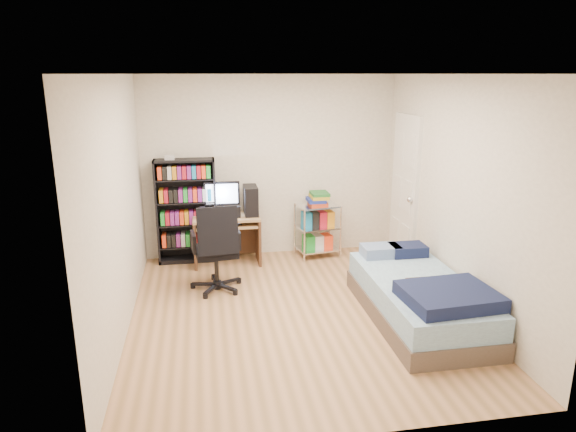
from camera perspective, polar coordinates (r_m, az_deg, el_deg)
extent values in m
cube|color=tan|center=(5.67, 0.91, -10.88)|extent=(3.50, 4.00, 0.04)
cube|color=white|center=(5.08, 1.04, 15.74)|extent=(3.50, 4.00, 0.04)
cube|color=silver|center=(7.18, -2.02, 5.49)|extent=(3.50, 0.04, 2.50)
cube|color=silver|center=(3.36, 7.38, -6.49)|extent=(3.50, 0.04, 2.50)
cube|color=silver|center=(5.21, -18.54, 0.81)|extent=(0.04, 4.00, 2.50)
cube|color=silver|center=(5.82, 18.39, 2.30)|extent=(0.04, 4.00, 2.50)
cube|color=black|center=(7.06, -11.22, 0.52)|extent=(0.80, 0.27, 1.42)
cube|color=black|center=(7.20, -11.01, -3.22)|extent=(0.74, 0.25, 0.02)
cube|color=#B0172A|center=(7.16, -11.06, -2.47)|extent=(0.69, 0.21, 0.17)
cube|color=black|center=(7.11, -11.14, -0.85)|extent=(0.74, 0.25, 0.02)
cube|color=#1A81BA|center=(7.08, -11.19, -0.08)|extent=(0.69, 0.21, 0.17)
cube|color=black|center=(7.03, -11.27, 1.57)|extent=(0.74, 0.25, 0.02)
cube|color=orange|center=(7.00, -11.32, 2.36)|extent=(0.69, 0.21, 0.17)
cube|color=black|center=(6.97, -11.41, 4.04)|extent=(0.74, 0.25, 0.02)
cube|color=green|center=(6.94, -11.45, 4.85)|extent=(0.69, 0.21, 0.17)
cube|color=silver|center=(6.92, -13.01, 6.36)|extent=(0.12, 0.11, 0.06)
cube|color=#9D8050|center=(6.91, -6.88, -0.16)|extent=(0.88, 0.49, 0.04)
cube|color=#35261D|center=(7.00, -10.27, -2.93)|extent=(0.04, 0.49, 0.63)
cube|color=#35261D|center=(7.04, -3.34, -2.60)|extent=(0.04, 0.49, 0.63)
cube|color=#35261D|center=(7.22, -6.90, -2.08)|extent=(0.85, 0.03, 0.58)
cube|color=#9D8050|center=(6.87, -6.82, -1.03)|extent=(0.80, 0.40, 0.02)
cube|color=black|center=(6.84, -6.82, -0.89)|extent=(0.39, 0.13, 0.02)
cube|color=black|center=(6.93, -7.37, 2.51)|extent=(0.48, 0.04, 0.32)
cube|color=#CCDBFF|center=(6.90, -7.36, 2.46)|extent=(0.42, 0.01, 0.27)
cube|color=black|center=(6.92, -4.18, 1.76)|extent=(0.18, 0.37, 0.39)
cube|color=black|center=(6.84, -9.48, 0.37)|extent=(0.07, 0.07, 0.15)
cube|color=black|center=(6.81, -5.60, 0.45)|extent=(0.07, 0.07, 0.15)
cylinder|color=black|center=(6.21, -7.94, -5.71)|extent=(0.05, 0.05, 0.38)
cube|color=black|center=(6.14, -8.02, -3.90)|extent=(0.53, 0.53, 0.08)
cube|color=black|center=(5.83, -7.82, -1.65)|extent=(0.47, 0.20, 0.55)
cube|color=black|center=(6.07, -10.48, -2.86)|extent=(0.07, 0.30, 0.22)
cube|color=black|center=(6.13, -5.68, -2.47)|extent=(0.07, 0.30, 0.22)
cylinder|color=silver|center=(6.96, 1.84, -2.28)|extent=(0.03, 0.03, 0.75)
cylinder|color=silver|center=(7.17, 5.91, -1.83)|extent=(0.03, 0.03, 0.75)
cylinder|color=silver|center=(7.30, 0.75, -1.41)|extent=(0.03, 0.03, 0.75)
cylinder|color=silver|center=(7.50, 4.66, -1.00)|extent=(0.03, 0.03, 0.75)
cube|color=silver|center=(7.31, 3.27, -3.62)|extent=(0.60, 0.47, 0.02)
cube|color=silver|center=(7.21, 3.31, -1.21)|extent=(0.60, 0.47, 0.02)
cube|color=silver|center=(7.13, 3.35, 1.17)|extent=(0.60, 0.47, 0.02)
cube|color=#9D2F16|center=(7.10, 3.36, 1.92)|extent=(0.28, 0.33, 0.17)
cube|color=brown|center=(5.66, 14.20, -10.08)|extent=(0.98, 1.96, 0.20)
cube|color=#97C7E2|center=(5.58, 14.35, -8.08)|extent=(0.94, 1.92, 0.24)
cube|color=#121939|center=(5.08, 17.45, -8.53)|extent=(0.88, 0.74, 0.14)
cube|color=#89A1C2|center=(6.13, 10.27, -3.82)|extent=(0.44, 0.29, 0.13)
cube|color=#121939|center=(6.23, 13.14, -3.67)|extent=(0.41, 0.29, 0.13)
cube|color=#462B16|center=(5.49, 14.65, -7.07)|extent=(0.27, 0.22, 0.02)
cube|color=silver|center=(7.04, 12.83, 2.82)|extent=(0.05, 0.80, 2.00)
sphere|color=silver|center=(6.74, 13.39, 1.80)|extent=(0.08, 0.08, 0.08)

